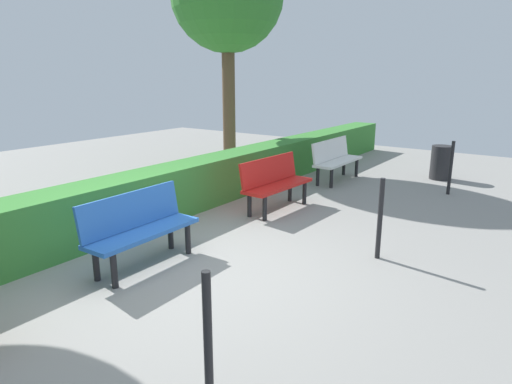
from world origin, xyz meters
TOP-DOWN VIEW (x-y plane):
  - ground_plane at (0.00, 0.00)m, footprint 20.29×20.29m
  - bench_white at (-4.99, -0.65)m, footprint 1.53×0.46m
  - bench_red at (-2.52, -0.56)m, footprint 1.46×0.52m
  - bench_blue at (0.25, -0.63)m, footprint 1.43×0.47m
  - hedge_row at (-1.17, -1.75)m, footprint 16.29×0.64m
  - railing_post_near at (-5.20, 1.57)m, footprint 0.06×0.06m
  - railing_post_mid at (-1.54, 1.57)m, footprint 0.06×0.06m
  - railing_post_far at (1.56, 1.57)m, footprint 0.06×0.06m
  - trash_bin at (-6.42, 1.13)m, footprint 0.43×0.43m

SIDE VIEW (x-z plane):
  - ground_plane at x=0.00m, z-range 0.00..0.00m
  - trash_bin at x=-6.42m, z-range 0.00..0.72m
  - hedge_row at x=-1.17m, z-range 0.00..0.78m
  - bench_blue at x=0.25m, z-range 0.05..0.91m
  - bench_red at x=-2.52m, z-range 0.05..0.91m
  - bench_white at x=-4.99m, z-range 0.05..0.91m
  - railing_post_near at x=-5.20m, z-range 0.00..1.00m
  - railing_post_mid at x=-1.54m, z-range 0.00..1.00m
  - railing_post_far at x=1.56m, z-range 0.00..1.00m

